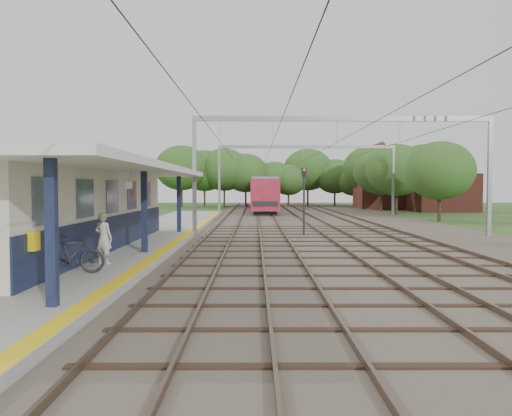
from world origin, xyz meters
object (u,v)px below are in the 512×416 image
object	(u,v)px
person	(104,238)
bicycle	(72,254)
train	(263,193)
signal_post	(304,195)

from	to	relation	value
person	bicycle	size ratio (longest dim) A/B	0.92
person	train	size ratio (longest dim) A/B	0.05
bicycle	train	distance (m)	52.22
person	bicycle	bearing A→B (deg)	98.30
person	signal_post	bearing A→B (deg)	-102.71
bicycle	train	world-z (taller)	train
bicycle	signal_post	distance (m)	16.62
train	bicycle	bearing A→B (deg)	-97.13
person	train	world-z (taller)	train
bicycle	signal_post	bearing A→B (deg)	-36.93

